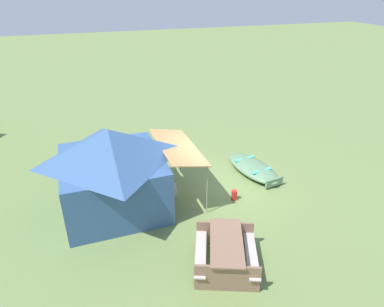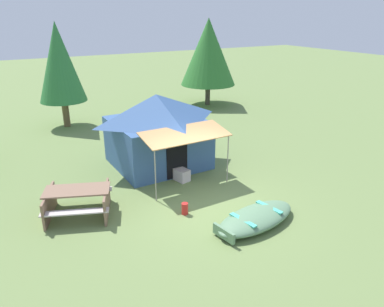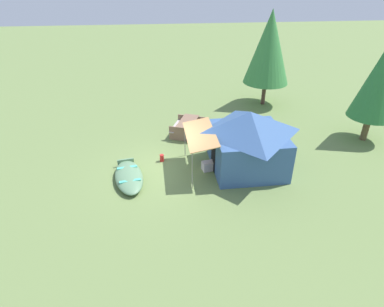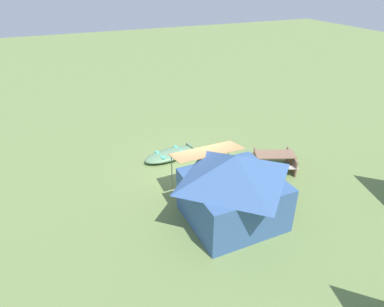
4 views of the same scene
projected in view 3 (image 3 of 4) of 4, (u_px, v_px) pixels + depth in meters
The scene contains 8 objects.
ground_plane at pixel (166, 170), 14.07m from camera, with size 80.00×80.00×0.00m, color olive.
beached_rowboat at pixel (129, 176), 13.33m from camera, with size 2.70×1.53×0.36m.
canvas_cabin_tent at pixel (248, 139), 13.66m from camera, with size 3.35×4.23×2.58m.
picnic_table at pixel (188, 126), 16.80m from camera, with size 2.14×2.00×0.77m.
cooler_box at pixel (208, 166), 14.00m from camera, with size 0.50×0.36×0.40m, color silver.
fuel_can at pixel (162, 158), 14.64m from camera, with size 0.18×0.18×0.33m, color red.
pine_tree_back_left at pixel (269, 47), 19.02m from camera, with size 2.70×2.70×5.57m.
pine_tree_far_center at pixel (380, 81), 15.04m from camera, with size 2.16×2.16×4.85m.
Camera 3 is at (11.88, -0.14, 7.65)m, focal length 30.74 mm.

